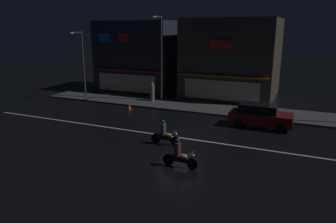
{
  "coord_description": "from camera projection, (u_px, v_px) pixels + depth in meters",
  "views": [
    {
      "loc": [
        6.98,
        -17.96,
        6.87
      ],
      "look_at": [
        -2.04,
        2.7,
        0.88
      ],
      "focal_mm": 33.89,
      "sensor_mm": 36.0,
      "label": 1
    }
  ],
  "objects": [
    {
      "name": "traffic_cone",
      "position": [
        129.0,
        106.0,
        27.39
      ],
      "size": [
        0.36,
        0.36,
        0.55
      ],
      "primitive_type": "cone",
      "color": "orange",
      "rests_on": "ground"
    },
    {
      "name": "streetlamp_west",
      "position": [
        82.0,
        59.0,
        30.67
      ],
      "size": [
        0.44,
        1.64,
        6.39
      ],
      "color": "#47494C",
      "rests_on": "sidewalk_far"
    },
    {
      "name": "parked_car_near_kerb",
      "position": [
        260.0,
        115.0,
        22.38
      ],
      "size": [
        4.3,
        1.98,
        1.67
      ],
      "color": "maroon",
      "rests_on": "ground"
    },
    {
      "name": "streetlamp_mid",
      "position": [
        160.0,
        52.0,
        28.93
      ],
      "size": [
        0.44,
        1.64,
        7.76
      ],
      "color": "#47494C",
      "rests_on": "sidewalk_far"
    },
    {
      "name": "storefront_left_block",
      "position": [
        141.0,
        56.0,
        35.08
      ],
      "size": [
        8.32,
        6.56,
        7.56
      ],
      "color": "#2D333D",
      "rests_on": "ground"
    },
    {
      "name": "storefront_center_block",
      "position": [
        233.0,
        58.0,
        32.22
      ],
      "size": [
        8.73,
        8.9,
        7.75
      ],
      "color": "#4C443A",
      "rests_on": "ground"
    },
    {
      "name": "motorcycle_following",
      "position": [
        165.0,
        134.0,
        19.09
      ],
      "size": [
        1.9,
        0.6,
        1.52
      ],
      "rotation": [
        0.0,
        0.0,
        3.12
      ],
      "color": "black",
      "rests_on": "ground"
    },
    {
      "name": "pedestrian_on_sidewalk",
      "position": [
        152.0,
        92.0,
        29.93
      ],
      "size": [
        0.4,
        0.4,
        1.79
      ],
      "rotation": [
        0.0,
        0.0,
        3.06
      ],
      "color": "gray",
      "rests_on": "sidewalk_far"
    },
    {
      "name": "lane_divider_stripe",
      "position": [
        180.0,
        138.0,
        20.37
      ],
      "size": [
        31.67,
        0.16,
        0.01
      ],
      "primitive_type": "cube",
      "color": "beige",
      "rests_on": "ground"
    },
    {
      "name": "ground_plane",
      "position": [
        180.0,
        138.0,
        20.37
      ],
      "size": [
        140.0,
        140.0,
        0.0
      ],
      "primitive_type": "plane",
      "color": "black"
    },
    {
      "name": "sidewalk_far",
      "position": [
        214.0,
        108.0,
        27.53
      ],
      "size": [
        33.33,
        4.07,
        0.14
      ],
      "primitive_type": "cube",
      "color": "#424447",
      "rests_on": "ground"
    },
    {
      "name": "motorcycle_lead",
      "position": [
        179.0,
        155.0,
        15.96
      ],
      "size": [
        1.9,
        0.6,
        1.52
      ],
      "rotation": [
        0.0,
        0.0,
        3.16
      ],
      "color": "black",
      "rests_on": "ground"
    }
  ]
}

